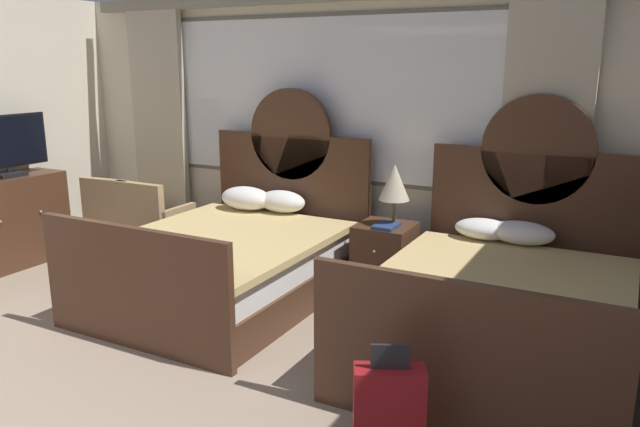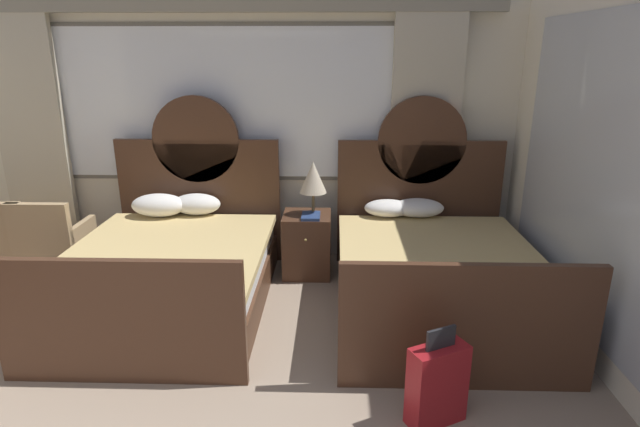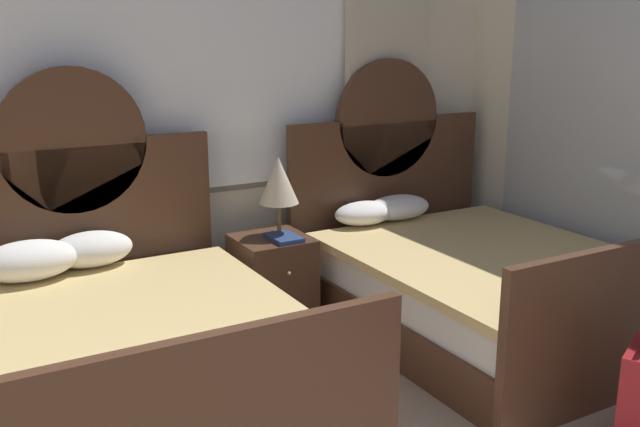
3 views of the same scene
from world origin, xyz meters
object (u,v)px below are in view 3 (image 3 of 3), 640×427
bed_near_mirror (472,280)px  table_lamp_on_nightstand (279,181)px  book_on_nightstand (284,238)px  bed_near_window (128,355)px  nightstand_between_beds (273,282)px

bed_near_mirror → table_lamp_on_nightstand: bed_near_mirror is taller
table_lamp_on_nightstand → book_on_nightstand: 0.38m
bed_near_window → nightstand_between_beds: size_ratio=3.55×
bed_near_mirror → table_lamp_on_nightstand: 1.47m
book_on_nightstand → bed_near_mirror: bearing=-28.4°
bed_near_window → table_lamp_on_nightstand: size_ratio=4.21×
bed_near_window → bed_near_mirror: size_ratio=1.00×
nightstand_between_beds → bed_near_window: bearing=-149.4°
nightstand_between_beds → table_lamp_on_nightstand: 0.70m
bed_near_mirror → bed_near_window: bearing=179.9°
bed_near_mirror → table_lamp_on_nightstand: (-1.09, 0.71, 0.66)m
bed_near_window → bed_near_mirror: 2.33m
table_lamp_on_nightstand → nightstand_between_beds: bearing=-165.9°
table_lamp_on_nightstand → bed_near_window: bearing=-150.1°
bed_near_window → book_on_nightstand: 1.39m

